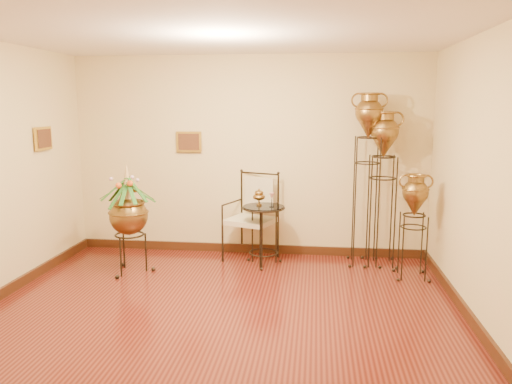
# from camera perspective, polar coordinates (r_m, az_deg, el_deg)

# --- Properties ---
(ground) EXTENTS (5.00, 5.00, 0.00)m
(ground) POSITION_cam_1_polar(r_m,az_deg,el_deg) (5.02, -4.79, -15.00)
(ground) COLOR maroon
(ground) RESTS_ON ground
(room_shell) EXTENTS (5.02, 5.02, 2.81)m
(room_shell) POSITION_cam_1_polar(r_m,az_deg,el_deg) (4.58, -5.15, 5.12)
(room_shell) COLOR #D2C987
(room_shell) RESTS_ON ground
(amphora_tall) EXTENTS (0.60, 0.60, 2.30)m
(amphora_tall) POSITION_cam_1_polar(r_m,az_deg,el_deg) (6.71, 12.52, 1.61)
(amphora_tall) COLOR black
(amphora_tall) RESTS_ON ground
(amphora_mid) EXTENTS (0.51, 0.51, 2.06)m
(amphora_mid) POSITION_cam_1_polar(r_m,az_deg,el_deg) (6.75, 14.22, 0.47)
(amphora_mid) COLOR black
(amphora_mid) RESTS_ON ground
(amphora_short) EXTENTS (0.45, 0.45, 1.32)m
(amphora_short) POSITION_cam_1_polar(r_m,az_deg,el_deg) (6.41, 17.56, -3.70)
(amphora_short) COLOR black
(amphora_short) RESTS_ON ground
(planter_urn) EXTENTS (0.90, 0.90, 1.43)m
(planter_urn) POSITION_cam_1_polar(r_m,az_deg,el_deg) (6.48, -14.38, -2.13)
(planter_urn) COLOR black
(planter_urn) RESTS_ON ground
(armchair) EXTENTS (0.85, 0.82, 1.19)m
(armchair) POSITION_cam_1_polar(r_m,az_deg,el_deg) (6.83, -0.62, -2.89)
(armchair) COLOR black
(armchair) RESTS_ON ground
(side_table) EXTENTS (0.61, 0.61, 1.01)m
(side_table) POSITION_cam_1_polar(r_m,az_deg,el_deg) (6.66, 0.85, -4.85)
(side_table) COLOR black
(side_table) RESTS_ON ground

